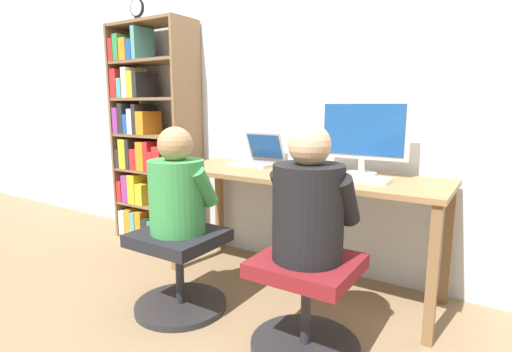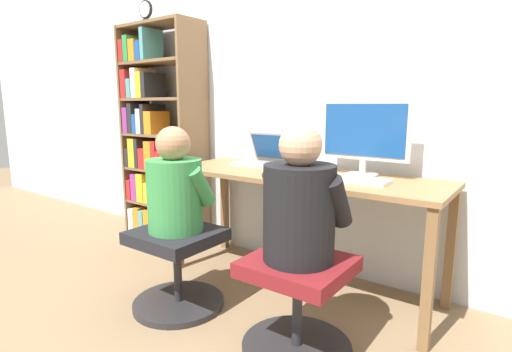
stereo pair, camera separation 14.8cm
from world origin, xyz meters
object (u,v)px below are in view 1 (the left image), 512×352
object	(u,v)px
desktop_monitor	(363,135)
person_at_laptop	(177,188)
office_chair_right	(180,267)
desk_clock	(137,8)
keyboard	(353,178)
laptop	(257,158)
office_chair_left	(306,300)
bookshelf	(146,142)
person_at_monitor	(309,203)

from	to	relation	value
desktop_monitor	person_at_laptop	distance (m)	1.15
office_chair_right	desk_clock	distance (m)	2.09
keyboard	laptop	bearing A→B (deg)	164.51
person_at_laptop	office_chair_left	bearing A→B (deg)	2.05
bookshelf	person_at_laptop	bearing A→B (deg)	-35.23
person_at_laptop	bookshelf	distance (m)	1.36
person_at_monitor	bookshelf	world-z (taller)	bookshelf
person_at_monitor	laptop	bearing A→B (deg)	134.76
bookshelf	desk_clock	bearing A→B (deg)	-52.72
desktop_monitor	laptop	world-z (taller)	desktop_monitor
person_at_laptop	bookshelf	xyz separation A→B (m)	(-1.11, 0.78, 0.14)
desktop_monitor	office_chair_left	size ratio (longest dim) A/B	1.04
laptop	person_at_laptop	size ratio (longest dim) A/B	0.54
office_chair_right	person_at_laptop	xyz separation A→B (m)	(-0.00, 0.00, 0.46)
office_chair_right	bookshelf	distance (m)	1.49
office_chair_right	person_at_monitor	xyz separation A→B (m)	(0.79, 0.04, 0.48)
person_at_monitor	bookshelf	xyz separation A→B (m)	(-1.90, 0.75, 0.13)
office_chair_left	person_at_monitor	xyz separation A→B (m)	(0.00, 0.00, 0.48)
keyboard	desk_clock	xyz separation A→B (m)	(-1.84, 0.10, 1.16)
laptop	keyboard	bearing A→B (deg)	-15.49
person_at_monitor	bookshelf	size ratio (longest dim) A/B	0.34
office_chair_left	desk_clock	xyz separation A→B (m)	(-1.84, 0.68, 1.67)
office_chair_right	desk_clock	size ratio (longest dim) A/B	3.31
office_chair_left	office_chair_right	world-z (taller)	same
desktop_monitor	keyboard	size ratio (longest dim) A/B	1.32
desktop_monitor	laptop	bearing A→B (deg)	178.91
laptop	office_chair_left	xyz separation A→B (m)	(0.78, -0.79, -0.54)
keyboard	person_at_laptop	bearing A→B (deg)	-142.88
desk_clock	bookshelf	bearing A→B (deg)	127.28
desk_clock	desktop_monitor	bearing A→B (deg)	3.21
office_chair_right	office_chair_left	bearing A→B (deg)	2.34
desktop_monitor	desk_clock	bearing A→B (deg)	-176.79
desk_clock	person_at_laptop	bearing A→B (deg)	-33.87
desktop_monitor	bookshelf	bearing A→B (deg)	-179.29
office_chair_left	bookshelf	bearing A→B (deg)	158.31
person_at_monitor	desk_clock	size ratio (longest dim) A/B	3.92
office_chair_right	person_at_monitor	distance (m)	0.92
laptop	desk_clock	distance (m)	1.55
desktop_monitor	office_chair_right	distance (m)	1.34
person_at_monitor	office_chair_right	bearing A→B (deg)	-177.33
office_chair_right	person_at_monitor	bearing A→B (deg)	2.67
office_chair_left	bookshelf	world-z (taller)	bookshelf
desktop_monitor	keyboard	world-z (taller)	desktop_monitor
office_chair_left	person_at_monitor	distance (m)	0.48
office_chair_left	desk_clock	distance (m)	2.57
office_chair_right	laptop	bearing A→B (deg)	89.55
desk_clock	office_chair_right	bearing A→B (deg)	-34.02
office_chair_right	desk_clock	bearing A→B (deg)	145.98
laptop	person_at_monitor	distance (m)	1.11
desktop_monitor	bookshelf	size ratio (longest dim) A/B	0.30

